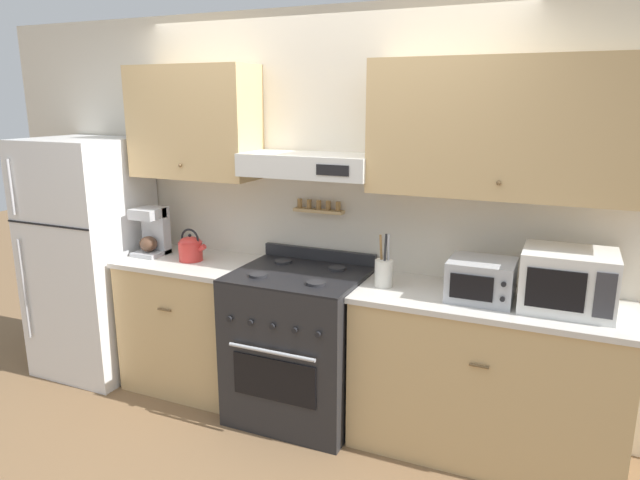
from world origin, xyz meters
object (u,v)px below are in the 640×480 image
stove_range (299,344)px  tea_kettle (191,248)px  refrigerator (91,257)px  microwave (568,280)px  utensil_crock (384,272)px  toaster_oven (481,280)px  coffee_maker (152,231)px

stove_range → tea_kettle: 0.99m
refrigerator → tea_kettle: bearing=3.1°
refrigerator → microwave: size_ratio=3.79×
refrigerator → tea_kettle: refrigerator is taller
utensil_crock → toaster_oven: (0.55, -0.00, 0.02)m
coffee_maker → microwave: (2.69, -0.01, -0.01)m
tea_kettle → coffee_maker: 0.35m
coffee_maker → refrigerator: bearing=-171.8°
utensil_crock → toaster_oven: size_ratio=0.90×
stove_range → coffee_maker: (-1.17, 0.07, 0.62)m
tea_kettle → coffee_maker: bearing=175.2°
refrigerator → toaster_oven: 2.79m
microwave → utensil_crock: (-0.98, -0.02, -0.07)m
refrigerator → utensil_crock: 2.24m
stove_range → utensil_crock: utensil_crock is taller
coffee_maker → tea_kettle: bearing=-4.8°
utensil_crock → toaster_oven: bearing=-0.2°
refrigerator → microwave: bearing=1.2°
tea_kettle → toaster_oven: (1.92, -0.00, 0.02)m
utensil_crock → tea_kettle: bearing=-180.0°
refrigerator → coffee_maker: size_ratio=5.17×
stove_range → toaster_oven: bearing=2.2°
refrigerator → microwave: 3.22m
stove_range → microwave: size_ratio=2.26×
refrigerator → toaster_oven: refrigerator is taller
tea_kettle → refrigerator: bearing=-176.9°
microwave → toaster_oven: size_ratio=1.32×
coffee_maker → stove_range: bearing=-3.5°
tea_kettle → stove_range: bearing=-2.9°
toaster_oven → utensil_crock: bearing=179.8°
coffee_maker → microwave: 2.69m
refrigerator → stove_range: bearing=0.1°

